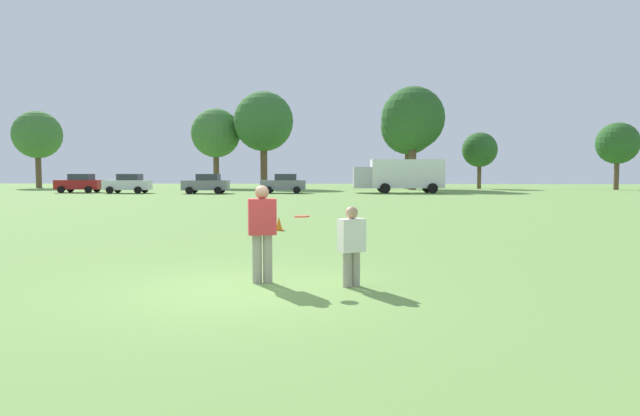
{
  "coord_description": "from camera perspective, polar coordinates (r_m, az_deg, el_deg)",
  "views": [
    {
      "loc": [
        1.82,
        -9.27,
        2.03
      ],
      "look_at": [
        1.23,
        2.05,
        1.27
      ],
      "focal_mm": 30.69,
      "sensor_mm": 36.0,
      "label": 1
    }
  ],
  "objects": [
    {
      "name": "player_defender",
      "position": [
        9.64,
        3.31,
        -3.6
      ],
      "size": [
        0.51,
        0.43,
        1.42
      ],
      "color": "gray",
      "rests_on": "ground"
    },
    {
      "name": "frisbee",
      "position": [
        9.64,
        -1.89,
        -0.89
      ],
      "size": [
        0.27,
        0.27,
        0.04
      ],
      "color": "#E54C33"
    },
    {
      "name": "parked_car_center",
      "position": [
        51.74,
        -11.78,
        2.51
      ],
      "size": [
        4.29,
        2.38,
        1.82
      ],
      "color": "slate",
      "rests_on": "ground"
    },
    {
      "name": "parked_car_mid_left",
      "position": [
        54.6,
        -19.39,
        2.43
      ],
      "size": [
        4.29,
        2.38,
        1.82
      ],
      "color": "silver",
      "rests_on": "ground"
    },
    {
      "name": "tree_east_oak",
      "position": [
        62.42,
        9.67,
        9.15
      ],
      "size": [
        7.07,
        7.07,
        11.48
      ],
      "color": "brown",
      "rests_on": "ground"
    },
    {
      "name": "parked_car_mid_right",
      "position": [
        51.79,
        -3.79,
        2.58
      ],
      "size": [
        4.29,
        2.38,
        1.82
      ],
      "color": "slate",
      "rests_on": "ground"
    },
    {
      "name": "tree_west_oak",
      "position": [
        77.71,
        -27.39,
        6.78
      ],
      "size": [
        5.93,
        5.93,
        9.64
      ],
      "color": "brown",
      "rests_on": "ground"
    },
    {
      "name": "parked_car_near_left",
      "position": [
        57.82,
        -23.78,
        2.39
      ],
      "size": [
        4.29,
        2.38,
        1.82
      ],
      "color": "maroon",
      "rests_on": "ground"
    },
    {
      "name": "tree_east_birch",
      "position": [
        66.02,
        9.2,
        8.32
      ],
      "size": [
        6.51,
        6.51,
        10.58
      ],
      "color": "brown",
      "rests_on": "ground"
    },
    {
      "name": "tree_west_maple",
      "position": [
        69.17,
        -10.81,
        7.65
      ],
      "size": [
        6.04,
        6.04,
        9.81
      ],
      "color": "brown",
      "rests_on": "ground"
    },
    {
      "name": "tree_far_east_pine",
      "position": [
        67.97,
        16.31,
        5.83
      ],
      "size": [
        4.13,
        4.13,
        6.7
      ],
      "color": "brown",
      "rests_on": "ground"
    },
    {
      "name": "tree_far_west_pine",
      "position": [
        69.89,
        28.61,
        5.93
      ],
      "size": [
        4.63,
        4.63,
        7.52
      ],
      "color": "brown",
      "rests_on": "ground"
    },
    {
      "name": "tree_center_elm",
      "position": [
        67.03,
        -5.9,
        8.93
      ],
      "size": [
        7.19,
        7.19,
        11.69
      ],
      "color": "brown",
      "rests_on": "ground"
    },
    {
      "name": "box_truck",
      "position": [
        52.76,
        8.36,
        3.47
      ],
      "size": [
        8.61,
        3.29,
        3.18
      ],
      "color": "white",
      "rests_on": "ground"
    },
    {
      "name": "traffic_cone",
      "position": [
        18.92,
        -4.31,
        -1.66
      ],
      "size": [
        0.32,
        0.32,
        0.48
      ],
      "color": "#D8590C",
      "rests_on": "ground"
    },
    {
      "name": "player_thrower",
      "position": [
        9.99,
        -6.05,
        -2.1
      ],
      "size": [
        0.55,
        0.4,
        1.78
      ],
      "color": "gray",
      "rests_on": "ground"
    },
    {
      "name": "ground_plane",
      "position": [
        9.67,
        -8.02,
        -8.35
      ],
      "size": [
        164.4,
        164.4,
        0.0
      ],
      "primitive_type": "plane",
      "color": "#6B9347"
    }
  ]
}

